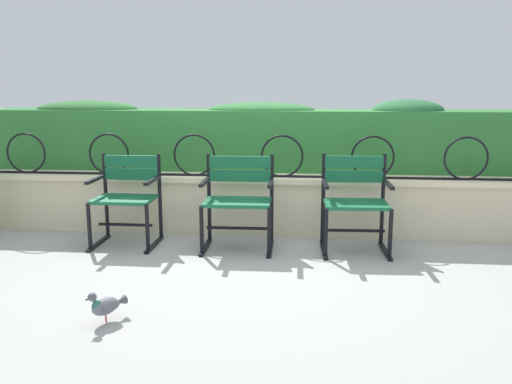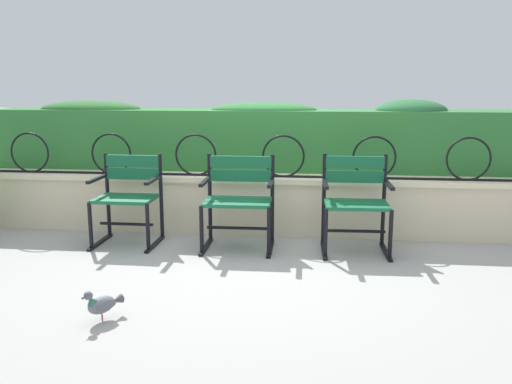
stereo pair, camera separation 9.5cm
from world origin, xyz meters
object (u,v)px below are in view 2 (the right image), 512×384
object	(u,v)px
park_chair_right	(356,200)
pigeon_near_chairs	(102,304)
park_chair_left	(128,195)
park_chair_centre	(239,198)

from	to	relation	value
park_chair_right	pigeon_near_chairs	size ratio (longest dim) A/B	3.27
park_chair_left	pigeon_near_chairs	size ratio (longest dim) A/B	3.17
park_chair_centre	park_chair_right	size ratio (longest dim) A/B	0.98
park_chair_right	park_chair_centre	bearing A→B (deg)	-179.37
park_chair_centre	pigeon_near_chairs	size ratio (longest dim) A/B	3.22
park_chair_left	park_chair_right	world-z (taller)	park_chair_right
pigeon_near_chairs	park_chair_right	bearing A→B (deg)	45.05
park_chair_left	park_chair_centre	world-z (taller)	park_chair_centre
park_chair_left	park_chair_right	xyz separation A→B (m)	(2.11, -0.01, 0.01)
park_chair_right	pigeon_near_chairs	xyz separation A→B (m)	(-1.69, -1.69, -0.35)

